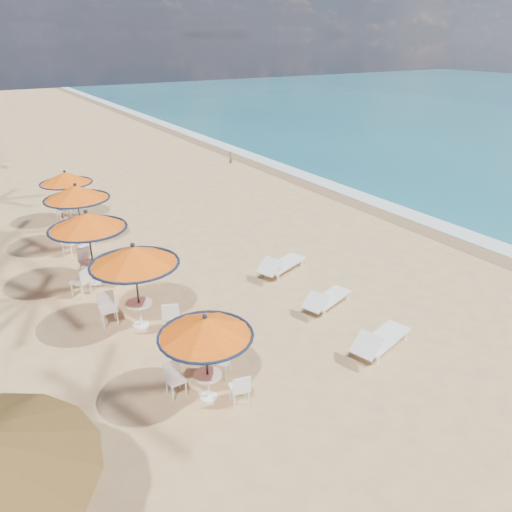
{
  "coord_description": "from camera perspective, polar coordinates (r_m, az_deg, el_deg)",
  "views": [
    {
      "loc": [
        -8.68,
        -9.0,
        7.82
      ],
      "look_at": [
        -0.89,
        3.71,
        1.2
      ],
      "focal_mm": 35.0,
      "sensor_mm": 36.0,
      "label": 1
    }
  ],
  "objects": [
    {
      "name": "lounger_mid",
      "position": [
        15.66,
        8.01,
        -4.89
      ],
      "size": [
        2.06,
        1.21,
        0.7
      ],
      "rotation": [
        0.0,
        0.0,
        0.32
      ],
      "color": "white",
      "rests_on": "ground"
    },
    {
      "name": "station_1",
      "position": [
        14.26,
        -13.72,
        -0.85
      ],
      "size": [
        2.52,
        2.52,
        2.63
      ],
      "color": "black",
      "rests_on": "ground"
    },
    {
      "name": "ground",
      "position": [
        14.75,
        10.65,
        -8.55
      ],
      "size": [
        160.0,
        160.0,
        0.0
      ],
      "primitive_type": "plane",
      "color": "tan",
      "rests_on": "ground"
    },
    {
      "name": "foam_strip",
      "position": [
        27.3,
        11.48,
        6.82
      ],
      "size": [
        1.2,
        140.0,
        0.04
      ],
      "primitive_type": "cube",
      "color": "white",
      "rests_on": "ground"
    },
    {
      "name": "lounger_far",
      "position": [
        17.72,
        2.81,
        -0.98
      ],
      "size": [
        2.26,
        1.42,
        0.78
      ],
      "rotation": [
        0.0,
        0.0,
        0.37
      ],
      "color": "white",
      "rests_on": "ground"
    },
    {
      "name": "person",
      "position": [
        33.55,
        -2.92,
        11.2
      ],
      "size": [
        0.21,
        0.32,
        0.88
      ],
      "primitive_type": "imported",
      "rotation": [
        0.0,
        0.0,
        1.57
      ],
      "color": "brown",
      "rests_on": "ground"
    },
    {
      "name": "station_3",
      "position": [
        20.74,
        -19.84,
        6.0
      ],
      "size": [
        2.53,
        2.63,
        2.63
      ],
      "color": "black",
      "rests_on": "ground"
    },
    {
      "name": "lounger_near",
      "position": [
        13.91,
        13.94,
        -9.3
      ],
      "size": [
        2.25,
        1.23,
        0.77
      ],
      "rotation": [
        0.0,
        0.0,
        0.28
      ],
      "color": "white",
      "rests_on": "ground"
    },
    {
      "name": "station_4",
      "position": [
        24.02,
        -20.87,
        7.73
      ],
      "size": [
        2.29,
        2.29,
        2.39
      ],
      "color": "black",
      "rests_on": "ground"
    },
    {
      "name": "station_2",
      "position": [
        17.25,
        -18.6,
        2.79
      ],
      "size": [
        2.57,
        2.57,
        2.68
      ],
      "color": "black",
      "rests_on": "ground"
    },
    {
      "name": "station_0",
      "position": [
        11.33,
        -5.68,
        -9.16
      ],
      "size": [
        2.17,
        2.17,
        2.26
      ],
      "color": "black",
      "rests_on": "ground"
    },
    {
      "name": "wetsand_band",
      "position": [
        26.72,
        10.04,
        6.56
      ],
      "size": [
        1.4,
        140.0,
        0.02
      ],
      "primitive_type": "cube",
      "color": "olive",
      "rests_on": "ground"
    }
  ]
}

